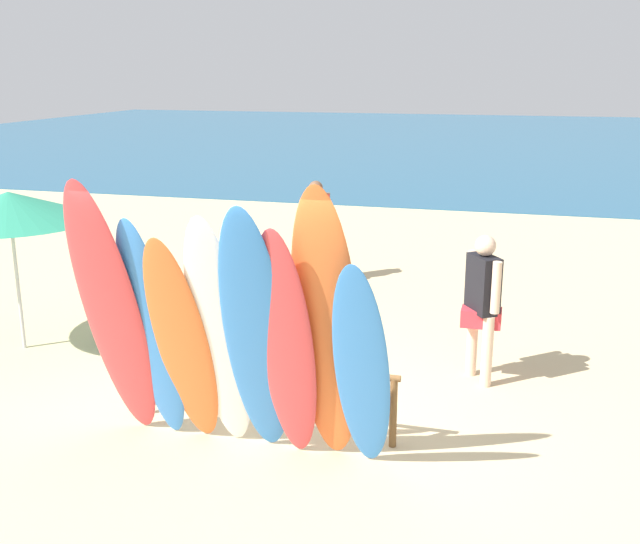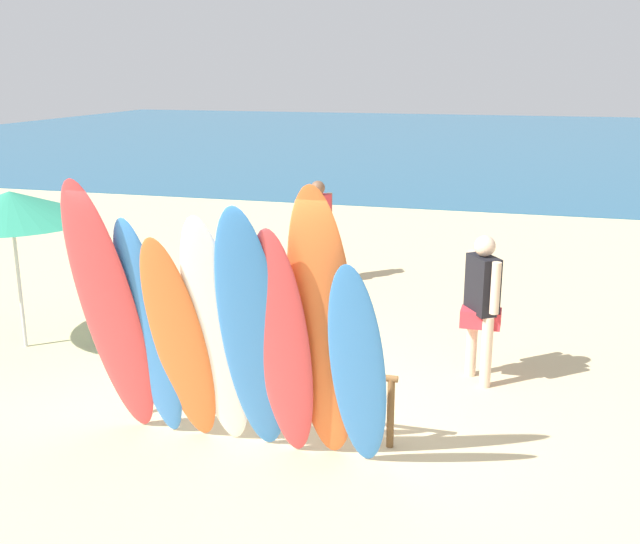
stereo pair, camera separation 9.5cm
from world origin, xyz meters
TOP-DOWN VIEW (x-y plane):
  - ground at (0.00, 14.00)m, footprint 60.00×60.00m
  - ocean_water at (0.00, 32.36)m, footprint 60.00×40.00m
  - surfboard_rack at (0.00, 0.00)m, footprint 2.72×0.07m
  - surfboard_red_0 at (-1.17, -0.67)m, footprint 0.61×0.94m
  - surfboard_blue_1 at (-0.83, -0.58)m, footprint 0.50×0.74m
  - surfboard_orange_2 at (-0.51, -0.63)m, footprint 0.58×0.86m
  - surfboard_white_3 at (-0.15, -0.64)m, footprint 0.54×0.88m
  - surfboard_blue_4 at (0.21, -0.70)m, footprint 0.63×0.99m
  - surfboard_red_5 at (0.47, -0.66)m, footprint 0.50×0.80m
  - surfboard_orange_6 at (0.81, -0.61)m, footprint 0.58×0.83m
  - surfboard_blue_7 at (1.14, -0.69)m, footprint 0.50×0.84m
  - beachgoer_midbeach at (1.98, 1.80)m, footprint 0.44×0.56m
  - beachgoer_photographing at (-0.91, 5.27)m, footprint 0.44×0.58m
  - beach_chair_red at (-2.36, 1.80)m, footprint 0.61×0.74m
  - beach_umbrella at (-3.70, 1.33)m, footprint 2.07×2.07m

SIDE VIEW (x-z plane):
  - ground at x=0.00m, z-range 0.00..0.00m
  - ocean_water at x=0.00m, z-range 0.00..0.02m
  - beach_chair_red at x=-2.36m, z-range 0.02..0.85m
  - surfboard_rack at x=0.00m, z-range 0.20..0.92m
  - beachgoer_photographing at x=-0.91m, z-range 0.13..1.83m
  - beachgoer_midbeach at x=1.98m, z-range 0.13..1.83m
  - surfboard_blue_7 at x=1.14m, z-range 0.00..2.06m
  - surfboard_orange_2 at x=-0.51m, z-range 0.00..2.15m
  - surfboard_blue_1 at x=-0.83m, z-range 0.00..2.28m
  - surfboard_red_5 at x=0.47m, z-range 0.00..2.29m
  - surfboard_white_3 at x=-0.15m, z-range 0.00..2.36m
  - surfboard_blue_4 at x=0.21m, z-range 0.00..2.47m
  - surfboard_red_0 at x=-1.17m, z-range 0.00..2.62m
  - surfboard_orange_6 at x=0.81m, z-range 0.00..2.64m
  - beach_umbrella at x=-3.70m, z-range 0.82..2.84m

